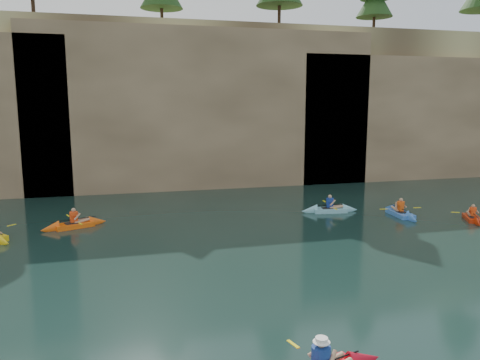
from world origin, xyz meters
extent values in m
plane|color=black|center=(0.00, 0.00, 0.00)|extent=(160.00, 160.00, 0.00)
cube|color=tan|center=(0.00, 30.00, 6.00)|extent=(70.00, 16.00, 12.00)
cube|color=tan|center=(2.00, 22.60, 5.70)|extent=(24.00, 2.40, 11.40)
cube|color=tan|center=(22.00, 22.60, 4.92)|extent=(26.00, 2.40, 9.84)
cube|color=black|center=(-4.00, 21.95, 1.60)|extent=(3.50, 1.00, 3.20)
cube|color=black|center=(10.00, 21.95, 2.25)|extent=(5.00, 1.00, 4.50)
cube|color=navy|center=(0.00, -1.66, 0.58)|extent=(0.40, 0.32, 0.52)
sphere|color=tan|center=(0.00, -1.66, 0.96)|extent=(0.22, 0.22, 0.22)
cube|color=yellow|center=(-0.26, -0.71, 0.45)|extent=(0.19, 0.43, 0.02)
cylinder|color=white|center=(0.00, -1.66, 1.00)|extent=(0.37, 0.37, 0.10)
cube|color=#FF6010|center=(-6.28, 13.18, 0.13)|extent=(2.56, 1.62, 0.27)
cone|color=#FF6010|center=(-5.21, 13.61, 0.13)|extent=(1.07, 1.00, 0.73)
cone|color=#FF6010|center=(-7.35, 12.75, 0.13)|extent=(1.07, 1.00, 0.73)
cube|color=black|center=(-6.42, 13.12, 0.24)|extent=(0.68, 0.63, 0.04)
cube|color=#EC4413|center=(-6.28, 13.18, 0.52)|extent=(0.39, 0.32, 0.49)
sphere|color=tan|center=(-6.28, 13.18, 0.87)|extent=(0.21, 0.21, 0.21)
cylinder|color=black|center=(-6.28, 13.18, 0.41)|extent=(2.02, 0.84, 0.04)
cube|color=yellow|center=(-6.65, 14.09, 0.41)|extent=(0.23, 0.42, 0.02)
cube|color=yellow|center=(-5.92, 12.27, 0.41)|extent=(0.23, 0.42, 0.02)
cube|color=red|center=(13.53, 9.57, 0.12)|extent=(1.58, 2.25, 0.23)
cone|color=red|center=(13.99, 10.49, 0.12)|extent=(0.91, 0.98, 0.63)
cone|color=red|center=(13.06, 8.65, 0.12)|extent=(0.91, 0.98, 0.63)
cube|color=black|center=(13.46, 9.44, 0.20)|extent=(0.60, 0.67, 0.04)
cube|color=#FF4915|center=(13.53, 9.57, 0.44)|extent=(0.30, 0.34, 0.42)
sphere|color=tan|center=(13.53, 9.57, 0.75)|extent=(0.18, 0.18, 0.18)
cylinder|color=black|center=(13.53, 9.57, 0.37)|extent=(0.88, 1.68, 0.04)
cube|color=yellow|center=(12.78, 9.95, 0.37)|extent=(0.41, 0.26, 0.02)
cone|color=yellow|center=(-9.00, 11.05, 0.15)|extent=(1.18, 1.19, 0.80)
cube|color=yellow|center=(-8.96, 12.65, 0.43)|extent=(0.37, 0.34, 0.02)
cube|color=#80C4D7|center=(7.14, 13.05, 0.14)|extent=(2.55, 1.06, 0.27)
cone|color=#80C4D7|center=(8.30, 12.91, 0.14)|extent=(0.96, 0.84, 0.74)
cone|color=#80C4D7|center=(5.98, 13.19, 0.14)|extent=(0.96, 0.84, 0.74)
cube|color=black|center=(6.99, 13.07, 0.24)|extent=(0.60, 0.53, 0.04)
cube|color=navy|center=(7.14, 13.05, 0.53)|extent=(0.36, 0.26, 0.49)
sphere|color=tan|center=(7.14, 13.05, 0.88)|extent=(0.21, 0.21, 0.21)
cylinder|color=black|center=(7.14, 13.05, 0.41)|extent=(2.18, 0.30, 0.04)
cube|color=yellow|center=(7.26, 14.04, 0.41)|extent=(0.13, 0.43, 0.02)
cube|color=yellow|center=(7.02, 12.06, 0.41)|extent=(0.13, 0.43, 0.02)
cube|color=#407CDA|center=(10.46, 11.35, 0.13)|extent=(0.96, 2.66, 0.27)
cone|color=#407CDA|center=(10.56, 12.57, 0.13)|extent=(0.80, 0.97, 0.73)
cone|color=#407CDA|center=(10.37, 10.12, 0.13)|extent=(0.80, 0.97, 0.73)
cube|color=black|center=(10.45, 11.20, 0.24)|extent=(0.50, 0.58, 0.04)
cube|color=#F15714|center=(10.46, 11.35, 0.52)|extent=(0.24, 0.35, 0.49)
sphere|color=tan|center=(10.46, 11.35, 0.87)|extent=(0.20, 0.20, 0.20)
cylinder|color=black|center=(10.46, 11.35, 0.41)|extent=(0.20, 2.14, 0.04)
cube|color=yellow|center=(9.49, 11.42, 0.41)|extent=(0.42, 0.11, 0.02)
cube|color=yellow|center=(11.43, 11.27, 0.41)|extent=(0.42, 0.11, 0.02)
camera|label=1|loc=(-3.98, -10.18, 6.00)|focal=35.00mm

